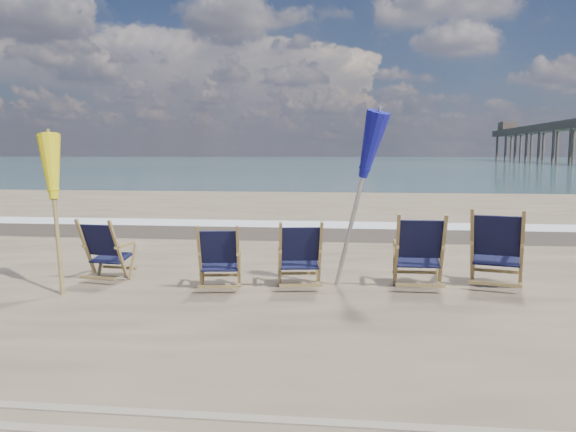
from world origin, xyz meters
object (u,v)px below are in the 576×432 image
Objects in this scene: beach_chair_0 at (118,251)px; beach_chair_1 at (238,258)px; umbrella_blue at (356,149)px; umbrella_yellow at (54,173)px; beach_chair_3 at (443,252)px; beach_chair_2 at (320,255)px; beach_chair_4 at (522,251)px.

beach_chair_0 is 1.02× the size of beach_chair_1.
umbrella_yellow is at bearing -171.74° from umbrella_blue.
beach_chair_3 is at bearing 6.48° from umbrella_yellow.
beach_chair_2 is 0.90× the size of beach_chair_3.
beach_chair_1 is 3.68m from beach_chair_4.
beach_chair_2 is (1.06, 0.19, 0.02)m from beach_chair_1.
beach_chair_3 is 1.01m from beach_chair_4.
umbrella_blue is (-2.15, -0.10, 1.31)m from beach_chair_4.
umbrella_yellow is 3.89m from umbrella_blue.
umbrella_blue is (1.50, 0.28, 1.41)m from beach_chair_1.
beach_chair_2 reaches higher than beach_chair_0.
umbrella_blue reaches higher than beach_chair_2.
beach_chair_0 is 0.83× the size of beach_chair_4.
umbrella_blue is (3.83, 0.56, 0.31)m from umbrella_yellow.
beach_chair_4 is at bearing 6.22° from umbrella_yellow.
beach_chair_2 is at bearing 7.83° from umbrella_yellow.
umbrella_blue is at bearing 0.86° from beach_chair_3.
beach_chair_4 is (1.01, 0.09, 0.03)m from beach_chair_3.
beach_chair_0 is 0.38× the size of umbrella_blue.
beach_chair_1 is 0.37× the size of umbrella_blue.
beach_chair_0 is at bearing 1.17° from beach_chair_3.
beach_chair_0 is at bearing 16.64° from beach_chair_4.
beach_chair_2 is (2.80, -0.04, 0.01)m from beach_chair_0.
beach_chair_0 is 3.53m from umbrella_blue.
beach_chair_2 is 0.45× the size of umbrella_yellow.
beach_chair_3 is at bearing 177.94° from beach_chair_1.
umbrella_blue is at bearing -177.65° from beach_chair_1.
beach_chair_3 is 0.95× the size of beach_chair_4.
beach_chair_0 is 0.87× the size of beach_chair_3.
umbrella_blue is at bearing 8.26° from umbrella_yellow.
umbrella_yellow is at bearing -1.74° from beach_chair_1.
umbrella_yellow reaches higher than beach_chair_1.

